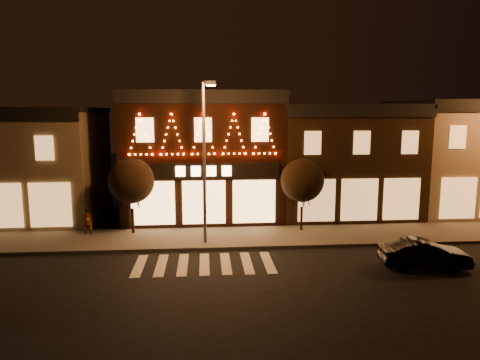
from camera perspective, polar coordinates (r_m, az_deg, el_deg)
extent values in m
plane|color=black|center=(17.16, -4.65, -15.39)|extent=(120.00, 120.00, 0.00)
cube|color=#47423D|center=(24.72, 0.01, -7.47)|extent=(44.00, 4.00, 0.15)
cube|color=#6E634E|center=(32.59, -28.27, 1.61)|extent=(12.00, 8.00, 7.00)
cube|color=black|center=(32.39, -28.75, 8.02)|extent=(12.20, 8.20, 0.30)
cube|color=black|center=(29.80, -4.77, 3.02)|extent=(10.00, 8.00, 8.00)
cube|color=black|center=(29.66, -4.87, 11.02)|extent=(10.20, 8.20, 0.30)
cube|color=black|center=(25.60, -4.89, 10.46)|extent=(10.00, 0.25, 0.50)
cube|color=black|center=(25.77, -4.77, 1.20)|extent=(9.00, 0.15, 0.90)
cube|color=#FFD87F|center=(25.67, -4.77, 1.17)|extent=(3.40, 0.08, 0.60)
cube|color=#362413|center=(31.29, 12.93, 2.37)|extent=(9.00, 8.00, 7.20)
cube|color=black|center=(31.10, 13.17, 9.25)|extent=(9.20, 8.20, 0.30)
cube|color=black|center=(27.27, 15.75, 8.38)|extent=(9.00, 0.25, 0.50)
cube|color=#6E634E|center=(35.05, 27.12, 2.55)|extent=(9.00, 8.00, 7.50)
cube|color=black|center=(34.90, 27.58, 8.92)|extent=(9.20, 8.20, 0.30)
cylinder|color=#59595E|center=(22.75, -4.69, 2.05)|extent=(0.17, 0.17, 8.39)
cylinder|color=#59595E|center=(21.81, -4.35, 12.52)|extent=(0.46, 1.66, 0.10)
cube|color=#59595E|center=(20.99, -3.83, 12.53)|extent=(0.57, 0.40, 0.19)
cube|color=orange|center=(20.98, -3.83, 12.21)|extent=(0.43, 0.29, 0.05)
cylinder|color=black|center=(25.90, -13.79, -5.18)|extent=(0.16, 0.16, 1.41)
sphere|color=black|center=(25.44, -13.98, -0.09)|extent=(2.59, 2.59, 2.59)
cylinder|color=black|center=(26.01, 8.01, -4.98)|extent=(0.15, 0.15, 1.38)
sphere|color=black|center=(25.57, 8.12, -0.05)|extent=(2.52, 2.52, 2.52)
imported|color=black|center=(21.81, 22.91, -8.89)|extent=(4.05, 1.79, 1.29)
imported|color=gray|center=(26.31, -19.27, -5.09)|extent=(0.64, 0.51, 1.52)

